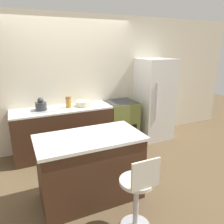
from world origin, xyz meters
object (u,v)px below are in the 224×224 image
object	(u,v)px
oven_range	(121,122)
kettle	(41,105)
stool_chair	(138,194)
mixing_bowl	(83,103)
refrigerator	(154,99)

from	to	relation	value
oven_range	kettle	xyz separation A→B (m)	(-1.59, 0.02, 0.54)
stool_chair	oven_range	bearing A→B (deg)	67.62
oven_range	mixing_bowl	distance (m)	0.95
oven_range	mixing_bowl	size ratio (longest dim) A/B	3.18
refrigerator	mixing_bowl	world-z (taller)	refrigerator
kettle	stool_chair	bearing A→B (deg)	-72.93
stool_chair	mixing_bowl	size ratio (longest dim) A/B	3.31
oven_range	kettle	size ratio (longest dim) A/B	3.92
oven_range	refrigerator	size ratio (longest dim) A/B	0.52
oven_range	refrigerator	world-z (taller)	refrigerator
refrigerator	mixing_bowl	bearing A→B (deg)	177.94
kettle	refrigerator	bearing A→B (deg)	-1.39
oven_range	mixing_bowl	world-z (taller)	mixing_bowl
kettle	mixing_bowl	distance (m)	0.78
oven_range	refrigerator	xyz separation A→B (m)	(0.79, -0.04, 0.42)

